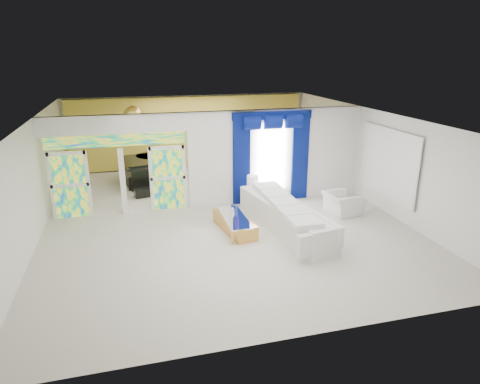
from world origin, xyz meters
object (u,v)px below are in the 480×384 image
object	(u,v)px
console_table	(261,199)
coffee_table	(234,224)
grand_piano	(144,171)
white_sofa	(284,217)
armchair	(341,203)

from	to	relation	value
console_table	coffee_table	bearing A→B (deg)	-127.14
grand_piano	white_sofa	bearing A→B (deg)	-70.19
grand_piano	console_table	bearing A→B (deg)	-57.19
white_sofa	armchair	bearing A→B (deg)	9.54
white_sofa	console_table	xyz separation A→B (m)	(-0.01, 2.07, -0.16)
white_sofa	grand_piano	distance (m)	6.55
coffee_table	grand_piano	world-z (taller)	grand_piano
grand_piano	armchair	bearing A→B (deg)	-52.92
console_table	armchair	xyz separation A→B (m)	(2.13, -1.32, 0.11)
console_table	grand_piano	size ratio (longest dim) A/B	0.70
white_sofa	grand_piano	size ratio (longest dim) A/B	2.17
coffee_table	grand_piano	size ratio (longest dim) A/B	0.97
white_sofa	grand_piano	bearing A→B (deg)	112.55
armchair	grand_piano	xyz separation A→B (m)	(-5.65, 4.77, 0.14)
grand_piano	coffee_table	bearing A→B (deg)	-80.13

